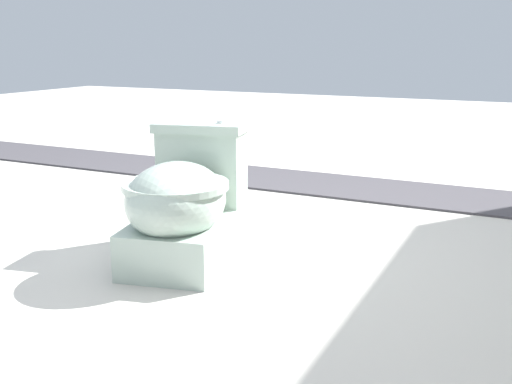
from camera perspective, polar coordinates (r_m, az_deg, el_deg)
The scene contains 3 objects.
ground_plane at distance 2.49m, azimuth 0.32°, elevation -5.18°, with size 14.00×14.00×0.00m, color beige.
gravel_strip at distance 3.41m, azimuth 16.44°, elevation -0.34°, with size 0.56×8.00×0.01m, color #423F44.
toilet at distance 2.30m, azimuth -6.75°, elevation -1.15°, with size 0.70×0.50×0.52m.
Camera 1 is at (2.12, 1.01, 0.82)m, focal length 42.00 mm.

